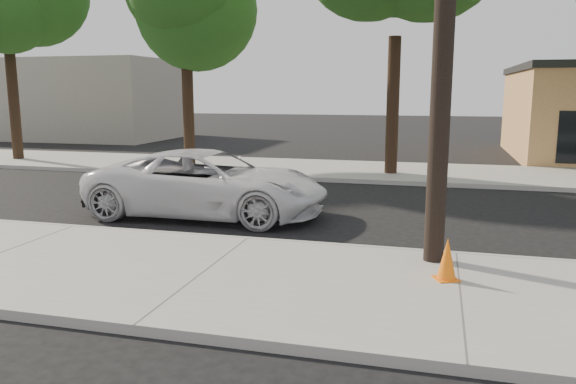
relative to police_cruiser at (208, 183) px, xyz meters
The scene contains 9 objects.
ground 1.99m from the police_cruiser, ahead, with size 120.00×120.00×0.00m, color black.
near_sidewalk 4.90m from the police_cruiser, 68.11° to the right, with size 90.00×4.40×0.15m, color gray.
far_sidewalk 8.53m from the police_cruiser, 77.75° to the left, with size 90.00×5.00×0.15m, color gray.
curb_near 3.01m from the police_cruiser, 51.78° to the right, with size 90.00×0.12×0.16m, color #9E9B93.
building_far 26.95m from the police_cruiser, 132.57° to the left, with size 14.00×8.00×5.00m, color gray.
tree_a 15.34m from the police_cruiser, 147.44° to the left, with size 4.65×4.50×9.00m.
tree_b 10.32m from the police_cruiser, 116.99° to the left, with size 4.34×4.20×8.45m.
police_cruiser is the anchor object (origin of this frame).
traffic_cone 6.83m from the police_cruiser, 34.68° to the right, with size 0.45×0.45×0.66m.
Camera 1 is at (3.58, -12.40, 3.04)m, focal length 35.00 mm.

